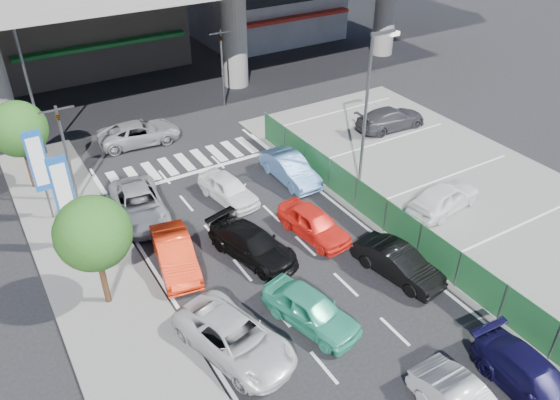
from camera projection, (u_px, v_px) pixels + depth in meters
ground at (313, 299)px, 21.65m from camera, size 120.00×120.00×0.00m
parking_lot at (470, 197)px, 27.84m from camera, size 12.00×28.00×0.06m
sidewalk_left at (109, 302)px, 21.44m from camera, size 4.00×30.00×0.12m
fence_run at (400, 227)px, 24.17m from camera, size 0.16×22.00×1.80m
traffic_light_left at (61, 131)px, 25.38m from camera, size 1.60×1.24×5.20m
traffic_light_right at (221, 49)px, 35.46m from camera, size 1.60×1.24×5.20m
street_lamp_right at (370, 99)px, 26.44m from camera, size 1.65×0.22×8.00m
street_lamp_left at (29, 75)px, 29.16m from camera, size 1.65×0.22×8.00m
signboard_near at (63, 192)px, 22.56m from camera, size 0.80×0.14×4.70m
signboard_far at (39, 164)px, 24.53m from camera, size 0.80×0.14×4.70m
tree_near at (93, 234)px, 19.61m from camera, size 2.80×2.80×4.80m
tree_far at (18, 129)px, 26.77m from camera, size 2.80×2.80×4.80m
minivan_navy_back at (534, 380)px, 17.58m from camera, size 2.06×4.53×1.29m
sedan_white_mid_left at (235, 338)px, 19.05m from camera, size 3.40×5.26×1.35m
taxi_teal_mid at (311, 309)px, 20.19m from camera, size 2.61×4.33×1.38m
hatch_black_mid_right at (399, 263)px, 22.47m from camera, size 2.04×4.15×1.31m
taxi_orange_left at (175, 254)px, 22.90m from camera, size 2.18×4.38×1.38m
sedan_black_mid at (252, 244)px, 23.54m from camera, size 2.93×4.82×1.31m
taxi_orange_right at (314, 223)px, 24.81m from camera, size 2.04×4.10×1.34m
wagon_silver_front_left at (139, 204)px, 26.09m from camera, size 2.83×5.09×1.35m
sedan_white_front_mid at (228, 189)px, 27.32m from camera, size 2.11×4.02×1.31m
kei_truck_front_right at (290, 169)px, 28.91m from camera, size 1.51×4.21×1.38m
crossing_wagon_silver at (139, 133)px, 32.53m from camera, size 5.04×2.69×1.35m
parked_sedan_white at (444, 197)px, 26.45m from camera, size 4.41×2.32×1.43m
parked_sedan_dgrey at (391, 118)px, 34.11m from camera, size 4.71×2.09×1.34m
traffic_cone at (341, 186)px, 27.99m from camera, size 0.40×0.40×0.69m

